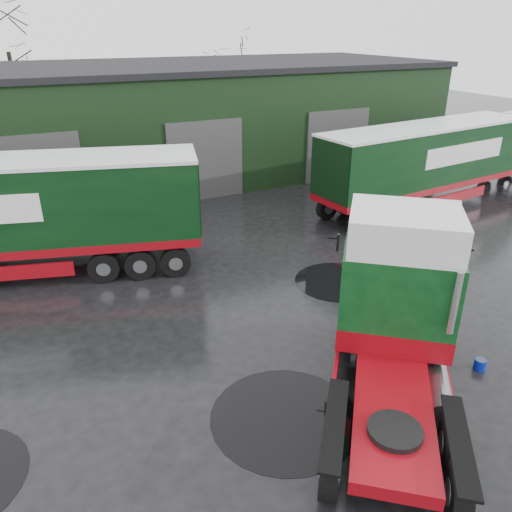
{
  "coord_description": "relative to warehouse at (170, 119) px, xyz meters",
  "views": [
    {
      "loc": [
        -6.48,
        -9.86,
        8.29
      ],
      "look_at": [
        -0.39,
        2.96,
        1.7
      ],
      "focal_mm": 35.0,
      "sensor_mm": 36.0,
      "label": 1
    }
  ],
  "objects": [
    {
      "name": "ground",
      "position": [
        -2.0,
        -20.0,
        -3.16
      ],
      "size": [
        100.0,
        100.0,
        0.0
      ],
      "primitive_type": "plane",
      "color": "black"
    },
    {
      "name": "warehouse",
      "position": [
        0.0,
        0.0,
        0.0
      ],
      "size": [
        32.4,
        12.4,
        6.3
      ],
      "color": "black",
      "rests_on": "ground"
    },
    {
      "name": "hero_tractor",
      "position": [
        -1.79,
        -23.0,
        -0.94
      ],
      "size": [
        6.8,
        7.49,
        4.44
      ],
      "primitive_type": null,
      "rotation": [
        0.0,
        0.0,
        -0.67
      ],
      "color": "#0C3A16",
      "rests_on": "ground"
    },
    {
      "name": "trailer_left",
      "position": [
        -9.5,
        -11.4,
        -1.02
      ],
      "size": [
        14.03,
        6.28,
        4.28
      ],
      "primitive_type": null,
      "rotation": [
        0.0,
        0.0,
        1.31
      ],
      "color": "silver",
      "rests_on": "ground"
    },
    {
      "name": "lorry_right",
      "position": [
        9.12,
        -11.89,
        -1.12
      ],
      "size": [
        15.71,
        4.43,
        4.08
      ],
      "primitive_type": null,
      "rotation": [
        0.0,
        0.0,
        -1.46
      ],
      "color": "silver",
      "rests_on": "ground"
    },
    {
      "name": "wash_bucket",
      "position": [
        1.47,
        -22.71,
        -3.01
      ],
      "size": [
        0.38,
        0.38,
        0.29
      ],
      "primitive_type": "cylinder",
      "rotation": [
        0.0,
        0.0,
        0.3
      ],
      "color": "#071A9D",
      "rests_on": "ground"
    },
    {
      "name": "tree_back_a",
      "position": [
        -8.0,
        10.0,
        1.59
      ],
      "size": [
        4.4,
        4.4,
        9.5
      ],
      "primitive_type": null,
      "color": "black",
      "rests_on": "ground"
    },
    {
      "name": "tree_back_b",
      "position": [
        8.0,
        10.0,
        0.59
      ],
      "size": [
        4.4,
        4.4,
        7.5
      ],
      "primitive_type": null,
      "color": "black",
      "rests_on": "ground"
    },
    {
      "name": "puddle_0",
      "position": [
        -4.04,
        -22.08,
        -3.15
      ],
      "size": [
        3.49,
        3.49,
        0.01
      ],
      "primitive_type": "cylinder",
      "color": "black",
      "rests_on": "ground"
    },
    {
      "name": "puddle_1",
      "position": [
        0.89,
        -16.93,
        -3.15
      ],
      "size": [
        3.05,
        3.05,
        0.01
      ],
      "primitive_type": "cylinder",
      "color": "black",
      "rests_on": "ground"
    }
  ]
}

